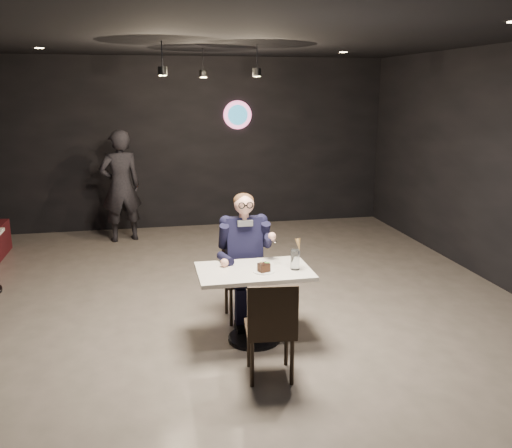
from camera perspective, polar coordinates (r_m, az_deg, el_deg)
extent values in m
plane|color=gray|center=(5.84, -2.14, -10.87)|extent=(9.00, 9.00, 0.00)
cube|color=black|center=(7.28, -5.09, 17.34)|extent=(1.40, 1.20, 0.36)
cube|color=white|center=(5.42, -0.22, -8.55)|extent=(1.10, 0.70, 0.75)
cube|color=black|center=(5.90, -1.28, -5.76)|extent=(0.42, 0.46, 0.92)
cube|color=black|center=(4.76, 1.47, -10.78)|extent=(0.47, 0.50, 0.92)
cube|color=black|center=(5.81, -1.29, -3.35)|extent=(0.60, 0.80, 1.44)
cylinder|color=white|center=(5.22, 0.82, -5.01)|extent=(0.21, 0.21, 0.01)
cube|color=black|center=(5.19, 0.83, -4.63)|extent=(0.12, 0.11, 0.07)
ellipsoid|color=#2E822A|center=(5.20, 1.19, -4.07)|extent=(0.06, 0.04, 0.01)
cylinder|color=silver|center=(5.27, 4.14, -3.78)|extent=(0.09, 0.09, 0.20)
cone|color=#AF8747|center=(5.29, 4.51, -2.15)|extent=(0.07, 0.07, 0.12)
imported|color=black|center=(9.11, -14.05, 3.88)|extent=(0.76, 0.61, 1.82)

